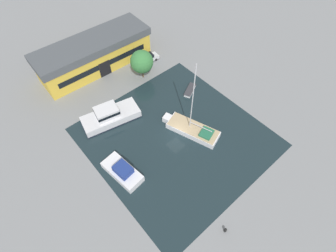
% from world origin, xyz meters
% --- Properties ---
extents(ground_plane, '(440.00, 440.00, 0.00)m').
position_xyz_m(ground_plane, '(0.00, 0.00, 0.00)').
color(ground_plane, gray).
extents(water_canal, '(26.39, 27.20, 0.01)m').
position_xyz_m(water_canal, '(0.00, 0.00, 0.00)').
color(water_canal, '#19282D').
rests_on(water_canal, ground).
extents(warehouse_building, '(23.10, 8.12, 6.06)m').
position_xyz_m(warehouse_building, '(-0.31, 24.05, 3.06)').
color(warehouse_building, gold).
rests_on(warehouse_building, ground).
extents(quay_tree_near_building, '(4.39, 4.39, 6.05)m').
position_xyz_m(quay_tree_near_building, '(4.80, 15.11, 3.85)').
color(quay_tree_near_building, brown).
rests_on(quay_tree_near_building, ground).
extents(parked_car, '(4.42, 2.24, 1.64)m').
position_xyz_m(parked_car, '(8.70, 18.34, 0.82)').
color(parked_car, silver).
rests_on(parked_car, ground).
extents(sailboat_moored, '(5.78, 10.14, 14.19)m').
position_xyz_m(sailboat_moored, '(2.77, -0.89, 0.68)').
color(sailboat_moored, white).
rests_on(sailboat_moored, water_canal).
extents(motor_cruiser, '(10.47, 5.92, 3.21)m').
position_xyz_m(motor_cruiser, '(-6.16, 10.12, 1.15)').
color(motor_cruiser, silver).
rests_on(motor_cruiser, water_canal).
extents(small_dinghy, '(3.80, 2.76, 0.60)m').
position_xyz_m(small_dinghy, '(9.08, 6.13, 0.31)').
color(small_dinghy, white).
rests_on(small_dinghy, water_canal).
extents(cabin_boat, '(3.66, 6.78, 2.36)m').
position_xyz_m(cabin_boat, '(-10.54, 0.18, 0.87)').
color(cabin_boat, white).
rests_on(cabin_boat, water_canal).
extents(mooring_bollard, '(0.38, 0.38, 0.81)m').
position_xyz_m(mooring_bollard, '(-5.22, -15.39, 0.43)').
color(mooring_bollard, black).
rests_on(mooring_bollard, ground).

